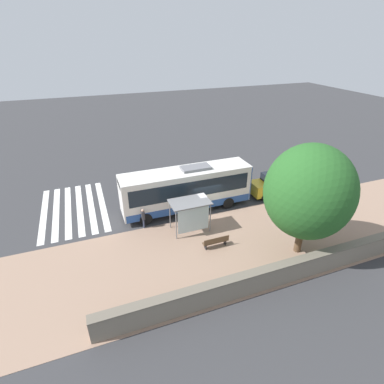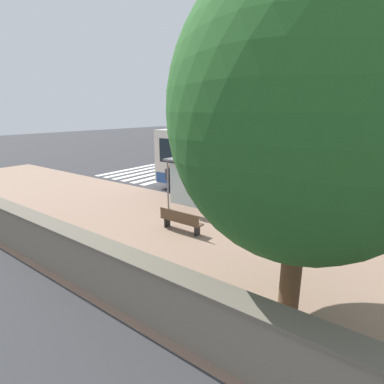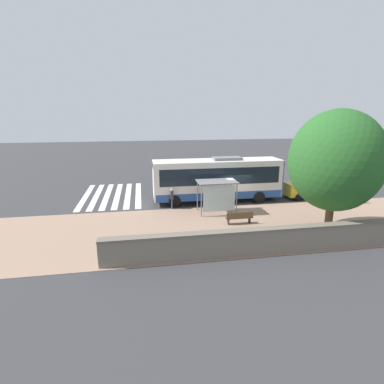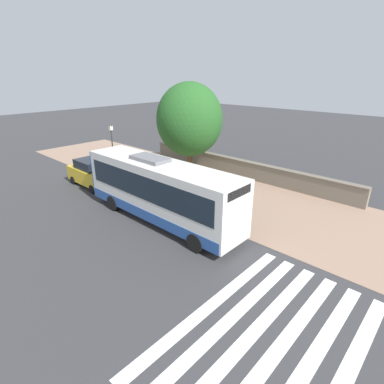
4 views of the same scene
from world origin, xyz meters
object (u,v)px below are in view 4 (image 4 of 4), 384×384
at_px(pedestrian, 232,218).
at_px(bench, 219,188).
at_px(bus, 160,190).
at_px(shade_tree, 189,120).
at_px(bus_shelter, 207,178).
at_px(parked_car_behind_bus, 91,173).
at_px(street_lamp_near, 113,148).

height_order(pedestrian, bench, pedestrian).
bearing_deg(bus, pedestrian, 110.70).
distance_m(pedestrian, shade_tree, 11.95).
height_order(bus, bus_shelter, bus).
bearing_deg(parked_car_behind_bus, street_lamp_near, 170.77).
xyz_separation_m(bench, parked_car_behind_bus, (5.40, -8.39, 0.52)).
bearing_deg(bus, bench, -178.90).
xyz_separation_m(bus_shelter, street_lamp_near, (0.96, -9.02, 0.66)).
bearing_deg(shade_tree, pedestrian, 55.07).
bearing_deg(bus_shelter, street_lamp_near, -83.93).
bearing_deg(bus_shelter, shade_tree, -128.63).
xyz_separation_m(bench, street_lamp_near, (3.46, -8.08, 2.26)).
bearing_deg(shade_tree, street_lamp_near, -26.88).
distance_m(bus_shelter, pedestrian, 3.81).
height_order(pedestrian, street_lamp_near, street_lamp_near).
bearing_deg(bus, parked_car_behind_bus, -92.11).
bearing_deg(shade_tree, bus, 33.01).
relative_size(pedestrian, parked_car_behind_bus, 0.37).
height_order(street_lamp_near, parked_car_behind_bus, street_lamp_near).
height_order(bus, street_lamp_near, street_lamp_near).
bearing_deg(street_lamp_near, shade_tree, 153.12).
xyz_separation_m(bus_shelter, parked_car_behind_bus, (2.89, -9.34, -1.08)).
xyz_separation_m(bus, pedestrian, (-1.55, 4.09, -0.98)).
xyz_separation_m(street_lamp_near, parked_car_behind_bus, (1.93, -0.31, -1.74)).
bearing_deg(street_lamp_near, bus, 74.65).
distance_m(shade_tree, parked_car_behind_bus, 9.16).
bearing_deg(parked_car_behind_bus, bus, 87.89).
relative_size(street_lamp_near, parked_car_behind_bus, 1.03).
height_order(bus, parked_car_behind_bus, bus).
xyz_separation_m(bus, shade_tree, (-8.06, -5.24, 2.66)).
relative_size(bus_shelter, parked_car_behind_bus, 0.66).
bearing_deg(bus, street_lamp_near, -105.35).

